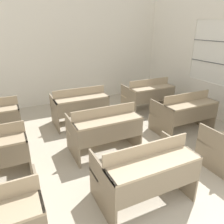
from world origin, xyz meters
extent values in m
cube|color=white|center=(0.00, 6.00, 1.59)|extent=(6.24, 0.06, 3.19)
cube|color=white|center=(3.09, 2.99, 0.42)|extent=(0.06, 5.97, 0.83)
cube|color=white|center=(3.09, 5.07, 1.55)|extent=(0.06, 1.81, 1.44)
cube|color=white|center=(3.09, 3.58, 1.55)|extent=(0.02, 1.17, 1.44)
cube|color=#4C4C51|center=(3.07, 3.58, 1.31)|extent=(0.02, 1.17, 0.02)
cube|color=#4C4C51|center=(3.07, 3.58, 1.80)|extent=(0.02, 1.17, 0.02)
cube|color=#7A6B54|center=(-1.31, 1.65, 0.35)|extent=(0.03, 0.77, 0.69)
cube|color=#7E6F58|center=(-0.61, 1.68, 0.35)|extent=(0.03, 0.77, 0.69)
cube|color=#7E6F58|center=(0.54, 1.68, 0.35)|extent=(0.03, 0.77, 0.69)
cube|color=tan|center=(-0.04, 1.46, 0.68)|extent=(1.17, 0.33, 0.03)
cube|color=#7E6F58|center=(-0.04, 1.31, 0.51)|extent=(1.12, 0.02, 0.31)
cube|color=tan|center=(-0.04, 1.61, 0.78)|extent=(1.17, 0.02, 0.17)
cube|color=tan|center=(-0.04, 1.91, 0.40)|extent=(1.17, 0.31, 0.03)
cube|color=#7E6F58|center=(-0.04, 1.91, 0.14)|extent=(1.12, 0.04, 0.04)
cube|color=#80715A|center=(1.27, 1.64, 0.35)|extent=(0.03, 0.77, 0.69)
cube|color=#7A6B54|center=(-1.31, 3.01, 0.35)|extent=(0.03, 0.77, 0.69)
cube|color=#807059|center=(-0.59, 3.01, 0.35)|extent=(0.03, 0.77, 0.69)
cube|color=#807059|center=(0.56, 3.01, 0.35)|extent=(0.03, 0.77, 0.69)
cube|color=tan|center=(-0.01, 2.79, 0.68)|extent=(1.17, 0.33, 0.03)
cube|color=#807059|center=(-0.01, 2.63, 0.51)|extent=(1.12, 0.02, 0.31)
cube|color=tan|center=(-0.01, 2.94, 0.78)|extent=(1.17, 0.02, 0.17)
cube|color=tan|center=(-0.01, 3.24, 0.40)|extent=(1.17, 0.31, 0.03)
cube|color=#807059|center=(-0.01, 3.24, 0.14)|extent=(1.12, 0.04, 0.04)
cube|color=#786952|center=(1.26, 3.01, 0.35)|extent=(0.03, 0.77, 0.69)
cube|color=#786952|center=(2.41, 3.01, 0.35)|extent=(0.03, 0.77, 0.69)
cube|color=tan|center=(1.84, 2.79, 0.68)|extent=(1.17, 0.33, 0.03)
cube|color=#786952|center=(1.84, 2.63, 0.51)|extent=(1.12, 0.02, 0.31)
cube|color=tan|center=(1.84, 2.94, 0.78)|extent=(1.17, 0.02, 0.17)
cube|color=tan|center=(1.84, 3.23, 0.40)|extent=(1.17, 0.31, 0.03)
cube|color=#786952|center=(1.84, 3.23, 0.14)|extent=(1.12, 0.04, 0.04)
cube|color=#7D6E57|center=(-1.32, 4.33, 0.35)|extent=(0.03, 0.77, 0.69)
cube|color=#83735C|center=(-0.61, 4.33, 0.35)|extent=(0.03, 0.77, 0.69)
cube|color=#83735C|center=(0.54, 4.33, 0.35)|extent=(0.03, 0.77, 0.69)
cube|color=tan|center=(-0.04, 4.11, 0.68)|extent=(1.17, 0.33, 0.03)
cube|color=#83735C|center=(-0.04, 3.95, 0.51)|extent=(1.12, 0.02, 0.31)
cube|color=tan|center=(-0.04, 4.26, 0.78)|extent=(1.17, 0.02, 0.17)
cube|color=tan|center=(-0.04, 4.55, 0.40)|extent=(1.17, 0.31, 0.03)
cube|color=#83735C|center=(-0.04, 4.55, 0.14)|extent=(1.12, 0.04, 0.04)
cube|color=#82735C|center=(1.27, 4.35, 0.35)|extent=(0.03, 0.77, 0.69)
cube|color=#82735C|center=(2.42, 4.35, 0.35)|extent=(0.03, 0.77, 0.69)
cube|color=tan|center=(1.84, 4.13, 0.68)|extent=(1.17, 0.33, 0.03)
cube|color=#82735C|center=(1.84, 3.98, 0.51)|extent=(1.12, 0.02, 0.31)
cube|color=tan|center=(1.84, 4.28, 0.78)|extent=(1.17, 0.02, 0.17)
cube|color=tan|center=(1.84, 4.58, 0.40)|extent=(1.17, 0.31, 0.03)
cube|color=#82735C|center=(1.84, 4.58, 0.14)|extent=(1.12, 0.04, 0.04)
cylinder|color=#474C51|center=(2.72, 5.03, 0.15)|extent=(0.24, 0.24, 0.31)
camera|label=1|loc=(-1.39, -0.23, 2.17)|focal=35.00mm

